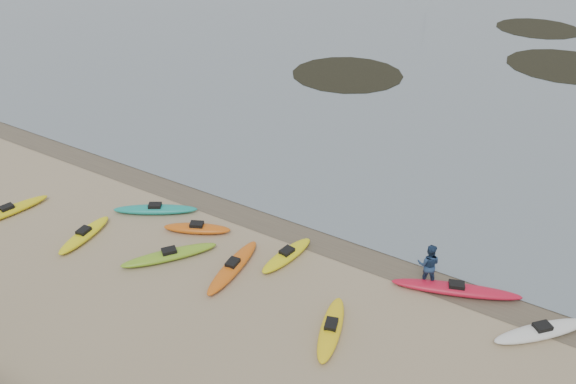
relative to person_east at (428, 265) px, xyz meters
The scene contains 5 objects.
ground 6.71m from the person_east, behind, with size 600.00×600.00×0.00m, color tan.
wet_sand 6.68m from the person_east, behind, with size 60.00×60.00×0.00m, color brown.
kayaks 7.29m from the person_east, 158.83° to the right, with size 23.98×8.36×0.34m.
person_east is the anchor object (origin of this frame).
kelp_mats 30.12m from the person_east, 100.10° to the left, with size 21.84×28.80×0.04m.
Camera 1 is at (10.79, -17.51, 13.78)m, focal length 35.00 mm.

